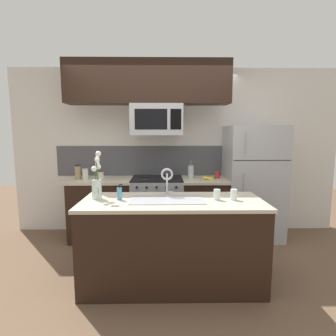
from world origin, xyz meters
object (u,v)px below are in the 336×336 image
Objects in this scene: spare_glass at (234,195)px; refrigerator at (252,182)px; stove_range at (157,208)px; french_press at (191,172)px; storage_jar_medium at (85,174)px; storage_jar_tall at (78,172)px; dish_soap_bottle at (119,193)px; storage_jar_short at (101,175)px; coffee_tin at (218,175)px; sink_faucet at (167,178)px; microwave at (157,120)px; banana_bunch at (208,178)px; drinking_glass at (217,195)px; flower_vase at (97,183)px.

refrigerator is at bearing 63.96° from spare_glass.
stove_range is 0.75m from french_press.
refrigerator reaches higher than storage_jar_medium.
storage_jar_tall is 1.49m from dish_soap_bottle.
refrigerator is 2.31m from storage_jar_short.
storage_jar_tall is at bearing -178.81° from coffee_tin.
storage_jar_short is 0.44× the size of french_press.
sink_faucet is 1.85× the size of dish_soap_bottle.
storage_jar_tall is 0.33m from storage_jar_short.
microwave is 0.93m from french_press.
refrigerator is 2.20m from dish_soap_bottle.
banana_bunch is at bearing -4.51° from stove_range.
spare_glass is at bearing -1.33° from dish_soap_bottle.
coffee_tin is (0.92, 0.05, 0.50)m from stove_range.
french_press is 2.43× the size of coffee_tin.
sink_faucet reaches higher than drinking_glass.
coffee_tin is at bearing -1.40° from french_press.
refrigerator is 0.95m from french_press.
dish_soap_bottle is (0.71, -1.20, -0.01)m from storage_jar_medium.
stove_range is 1.47m from flower_vase.
storage_jar_tall is at bearing 123.62° from dish_soap_bottle.
coffee_tin is (-0.53, 0.03, 0.11)m from refrigerator.
microwave is 1.41m from storage_jar_tall.
coffee_tin is (1.77, 0.01, -0.00)m from storage_jar_short.
storage_jar_medium is (-1.06, -0.01, -0.79)m from microwave.
microwave is 1.48× the size of flower_vase.
drinking_glass is at bearing -62.74° from stove_range.
drinking_glass is 0.22× the size of flower_vase.
drinking_glass is at bearing -1.32° from dish_soap_bottle.
french_press reaches higher than dish_soap_bottle.
stove_range is at bearing 1.72° from storage_jar_medium.
dish_soap_bottle is (-0.49, -0.18, -0.13)m from sink_faucet.
storage_jar_short is 0.71× the size of dish_soap_bottle.
stove_range is at bearing -0.31° from storage_jar_tall.
french_press is 1.62× the size of dish_soap_bottle.
dish_soap_bottle reaches higher than storage_jar_short.
dish_soap_bottle reaches higher than spare_glass.
microwave is 1.23m from coffee_tin.
refrigerator reaches higher than sink_faucet.
sink_faucet is at bearing -140.60° from refrigerator.
refrigerator reaches higher than storage_jar_short.
sink_faucet reaches higher than spare_glass.
sink_faucet is (1.20, -1.02, 0.12)m from storage_jar_medium.
stove_range is 1.39m from dish_soap_bottle.
storage_jar_tall is 2.37m from spare_glass.
sink_faucet is at bearing -108.51° from french_press.
spare_glass is at bearing -94.31° from coffee_tin.
microwave reaches higher than dish_soap_bottle.
storage_jar_medium is at bearing 179.12° from banana_bunch.
drinking_glass is 1.25m from flower_vase.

